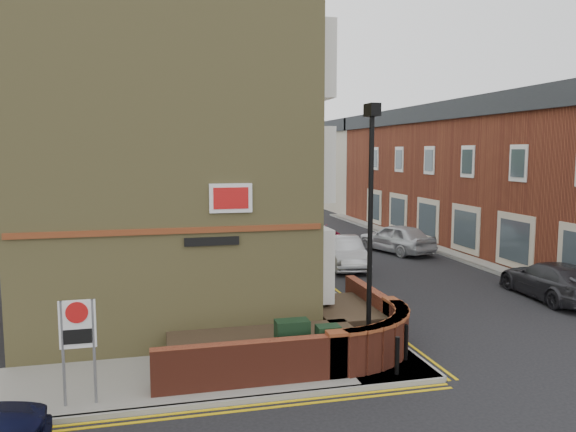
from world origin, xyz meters
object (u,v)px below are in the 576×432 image
at_px(utility_cabinet_large, 292,345).
at_px(silver_car_near, 343,252).
at_px(lamppost, 370,234).
at_px(zone_sign, 78,333).

xyz_separation_m(utility_cabinet_large, silver_car_near, (5.30, 11.43, -0.01)).
xyz_separation_m(lamppost, zone_sign, (-6.60, -0.70, -1.70)).
bearing_deg(lamppost, zone_sign, -173.93).
relative_size(zone_sign, silver_car_near, 0.51).
xyz_separation_m(lamppost, utility_cabinet_large, (-1.90, 0.10, -2.62)).
height_order(zone_sign, silver_car_near, zone_sign).
bearing_deg(utility_cabinet_large, lamppost, -3.01).
bearing_deg(utility_cabinet_large, silver_car_near, 65.13).
relative_size(lamppost, silver_car_near, 1.46).
bearing_deg(zone_sign, silver_car_near, 50.74).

